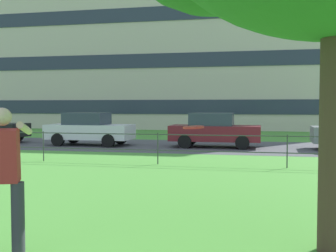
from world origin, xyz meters
name	(u,v)px	position (x,y,z in m)	size (l,w,h in m)	color
street_strip	(146,145)	(0.00, 18.40, 0.00)	(80.00, 6.25, 0.01)	#4C4C51
park_fence	(99,142)	(0.00, 12.31, 0.67)	(35.70, 0.04, 1.00)	#333833
person_thrower	(4,176)	(1.97, 4.10, 0.99)	(0.49, 0.85, 1.83)	#383842
frisbee	(193,127)	(4.19, 4.83, 1.58)	(0.38, 0.38, 0.04)	red
car_white_right	(89,129)	(-2.65, 17.87, 0.78)	(4.04, 1.88, 1.54)	silver
car_maroon_far_left	(214,130)	(3.23, 18.11, 0.78)	(4.02, 1.84, 1.54)	maroon
apartment_building_background	(172,25)	(-2.27, 36.26, 9.16)	(34.56, 11.22, 18.31)	beige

